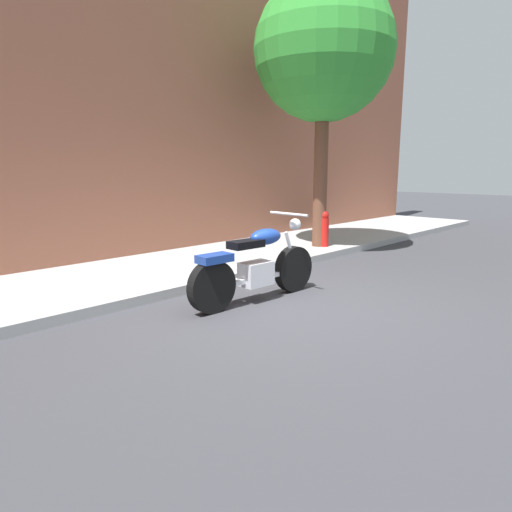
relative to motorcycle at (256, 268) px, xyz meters
The scene contains 6 objects.
ground_plane 0.62m from the motorcycle, 77.59° to the right, with size 60.00×60.00×0.00m, color #38383D.
sidewalk 2.24m from the motorcycle, 87.69° to the left, with size 21.63×2.55×0.14m, color #A0A0A0.
building_facade 5.12m from the motorcycle, 88.63° to the left, with size 21.63×0.50×7.94m, color brown.
motorcycle is the anchor object (origin of this frame).
street_tree 5.31m from the motorcycle, 23.54° to the left, with size 2.81×2.81×5.52m.
fire_hydrant 3.87m from the motorcycle, 21.87° to the left, with size 0.20×0.20×0.91m.
Camera 1 is at (-4.29, -3.66, 1.76)m, focal length 31.27 mm.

